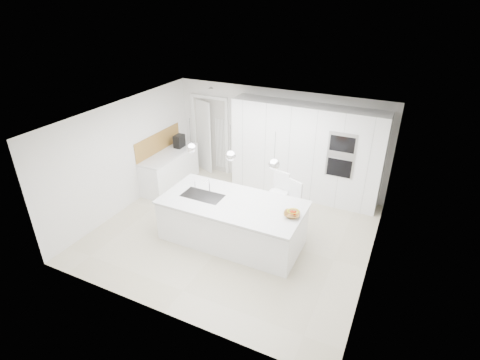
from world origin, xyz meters
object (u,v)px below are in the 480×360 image
at_px(espresso_machine, 179,141).
at_px(bar_stool_right, 292,208).
at_px(island_base, 232,223).
at_px(fruit_bowl, 292,215).
at_px(bar_stool_left, 278,200).

distance_m(espresso_machine, bar_stool_right, 3.70).
bearing_deg(island_base, bar_stool_right, 41.71).
height_order(island_base, espresso_machine, espresso_machine).
distance_m(fruit_bowl, bar_stool_left, 1.16).
xyz_separation_m(espresso_machine, bar_stool_left, (3.15, -0.98, -0.47)).
xyz_separation_m(fruit_bowl, bar_stool_left, (-0.60, 0.94, -0.34)).
xyz_separation_m(island_base, bar_stool_right, (0.97, 0.86, 0.13)).
xyz_separation_m(island_base, bar_stool_left, (0.62, 0.99, 0.17)).
distance_m(island_base, bar_stool_right, 1.31).
relative_size(espresso_machine, bar_stool_left, 0.27).
xyz_separation_m(island_base, espresso_machine, (-2.53, 1.97, 0.63)).
bearing_deg(island_base, espresso_machine, 142.08).
bearing_deg(fruit_bowl, bar_stool_left, 122.80).
bearing_deg(espresso_machine, island_base, -40.20).
bearing_deg(fruit_bowl, bar_stool_right, 107.15).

